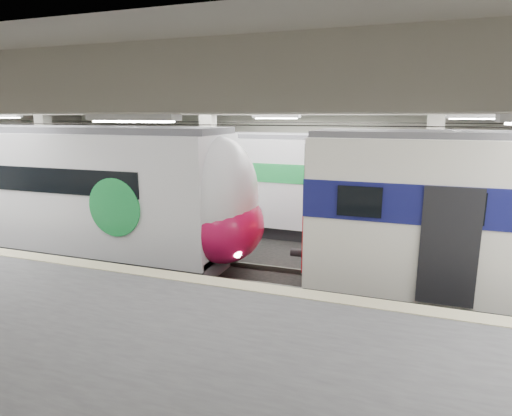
% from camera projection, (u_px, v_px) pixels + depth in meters
% --- Properties ---
extents(station_hall, '(36.00, 24.00, 5.75)m').
position_uv_depth(station_hall, '(235.00, 183.00, 11.15)').
color(station_hall, black).
rests_on(station_hall, ground).
extents(modern_emu, '(14.38, 2.97, 4.61)m').
position_uv_depth(modern_emu, '(85.00, 194.00, 15.03)').
color(modern_emu, white).
rests_on(modern_emu, ground).
extents(far_train, '(13.29, 3.32, 4.24)m').
position_uv_depth(far_train, '(231.00, 179.00, 19.06)').
color(far_train, white).
rests_on(far_train, ground).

